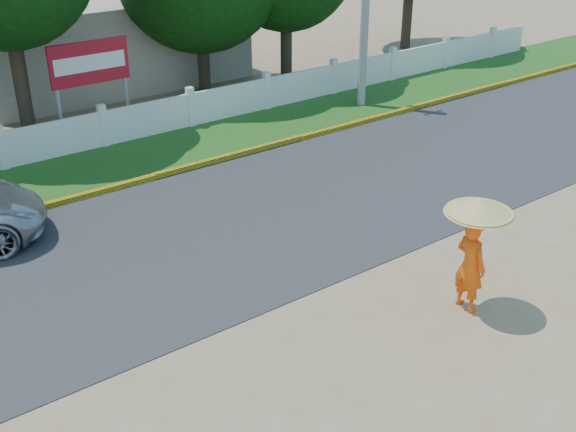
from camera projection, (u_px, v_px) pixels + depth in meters
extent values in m
plane|color=#9E8460|center=(351.00, 314.00, 13.84)|extent=(120.00, 120.00, 0.00)
cube|color=#38383A|center=(225.00, 227.00, 17.05)|extent=(60.00, 7.00, 0.02)
cube|color=#2D601E|center=(127.00, 160.00, 20.80)|extent=(60.00, 3.50, 0.03)
cube|color=yellow|center=(154.00, 177.00, 19.56)|extent=(40.00, 0.18, 0.16)
cube|color=silver|center=(104.00, 129.00, 21.60)|extent=(40.00, 0.10, 1.10)
cube|color=#B7AD99|center=(100.00, 39.00, 27.61)|extent=(10.00, 6.00, 3.20)
cylinder|color=gray|center=(365.00, 5.00, 23.93)|extent=(0.28, 0.28, 6.92)
imported|color=#FF560D|center=(470.00, 266.00, 13.61)|extent=(0.49, 0.71, 1.88)
cylinder|color=gray|center=(476.00, 231.00, 13.32)|extent=(0.03, 0.03, 1.22)
cone|color=tan|center=(480.00, 206.00, 13.08)|extent=(1.29, 1.29, 0.31)
cylinder|color=gray|center=(60.00, 111.00, 21.72)|extent=(0.12, 0.12, 2.00)
cylinder|color=gray|center=(127.00, 98.00, 22.90)|extent=(0.12, 0.12, 2.00)
cube|color=#AA121D|center=(89.00, 63.00, 21.73)|extent=(2.50, 0.12, 1.30)
cube|color=silver|center=(90.00, 63.00, 21.69)|extent=(2.25, 0.02, 0.49)
cylinder|color=#473828|center=(286.00, 42.00, 27.37)|extent=(0.44, 0.44, 3.11)
cylinder|color=#473828|center=(20.00, 77.00, 21.41)|extent=(0.44, 0.44, 4.00)
cylinder|color=#473828|center=(408.00, 9.00, 32.27)|extent=(0.44, 0.44, 3.55)
cylinder|color=#473828|center=(203.00, 54.00, 26.34)|extent=(0.44, 0.44, 2.83)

